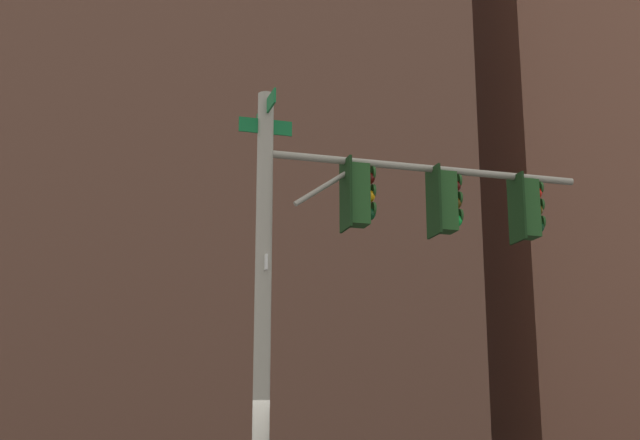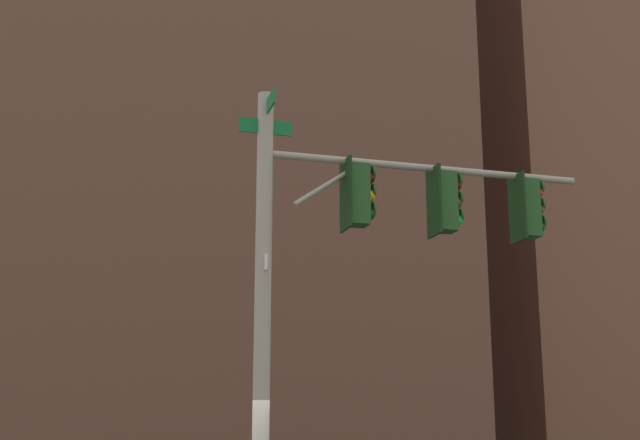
# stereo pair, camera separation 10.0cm
# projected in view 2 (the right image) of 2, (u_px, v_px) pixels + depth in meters

# --- Properties ---
(signal_pole_assembly) EXTENTS (1.24, 5.90, 7.30)m
(signal_pole_assembly) POSITION_uv_depth(u_px,v_px,m) (365.00, 247.00, 14.34)
(signal_pole_assembly) COLOR #9E998C
(signal_pole_assembly) RESTS_ON ground_plane
(building_brick_nearside) EXTENTS (25.14, 21.93, 38.13)m
(building_brick_nearside) POSITION_uv_depth(u_px,v_px,m) (158.00, 85.00, 44.33)
(building_brick_nearside) COLOR brown
(building_brick_nearside) RESTS_ON ground_plane
(building_brick_midblock) EXTENTS (23.86, 14.05, 46.77)m
(building_brick_midblock) POSITION_uv_depth(u_px,v_px,m) (529.00, 78.00, 54.44)
(building_brick_midblock) COLOR brown
(building_brick_midblock) RESTS_ON ground_plane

